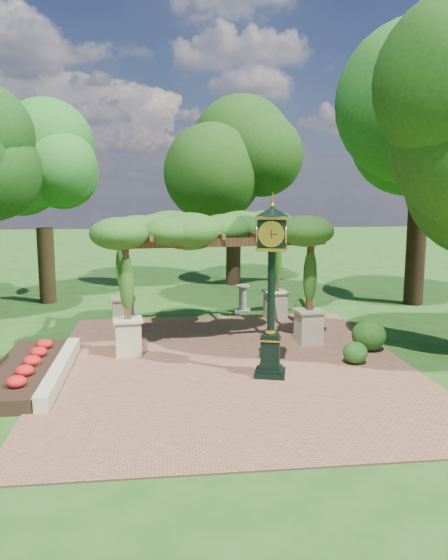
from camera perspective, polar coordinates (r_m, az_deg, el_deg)
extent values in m
plane|color=#1E4714|center=(14.68, 1.18, -10.07)|extent=(120.00, 120.00, 0.00)
cube|color=brown|center=(15.61, 0.66, -8.80)|extent=(10.00, 12.00, 0.04)
cube|color=#C6B793|center=(15.20, -16.77, -9.01)|extent=(0.35, 5.00, 0.40)
cube|color=red|center=(15.39, -20.11, -9.03)|extent=(1.50, 5.00, 0.36)
cube|color=black|center=(14.73, 4.84, -9.64)|extent=(0.97, 0.97, 0.12)
cube|color=black|center=(14.56, 4.87, -7.64)|extent=(0.61, 0.61, 0.89)
cube|color=gold|center=(14.45, 4.89, -6.13)|extent=(0.68, 0.68, 0.04)
cylinder|color=black|center=(14.17, 4.96, -1.10)|extent=(0.24, 0.24, 2.28)
cube|color=black|center=(13.98, 5.04, 4.91)|extent=(0.85, 0.85, 0.69)
cylinder|color=#F5E7CF|center=(13.62, 4.96, 4.80)|extent=(0.58, 0.18, 0.60)
cone|color=black|center=(13.95, 5.08, 7.15)|extent=(1.10, 1.10, 0.25)
sphere|color=gold|center=(13.95, 5.08, 7.76)|extent=(0.14, 0.14, 0.14)
cube|color=#B9AF8A|center=(16.59, -9.99, -5.93)|extent=(0.82, 0.82, 1.03)
cube|color=#4F311B|center=(16.24, -10.15, -0.37)|extent=(0.20, 0.20, 2.12)
cube|color=#B9AF8A|center=(17.77, 8.84, -4.89)|extent=(0.82, 0.82, 1.03)
cube|color=#4F311B|center=(17.45, 8.98, 0.32)|extent=(0.20, 0.20, 2.12)
cube|color=#B9AF8A|center=(19.92, -10.48, -3.39)|extent=(0.82, 0.82, 1.03)
cube|color=#4F311B|center=(19.64, -10.62, 1.26)|extent=(0.20, 0.20, 2.12)
cube|color=#B9AF8A|center=(20.92, 5.40, -2.68)|extent=(0.82, 0.82, 1.03)
cube|color=#4F311B|center=(20.64, 5.47, 1.75)|extent=(0.20, 0.20, 2.12)
cube|color=#4F311B|center=(16.47, -0.24, 3.94)|extent=(6.62, 0.84, 0.25)
cube|color=#4F311B|center=(19.82, -2.39, 4.82)|extent=(6.62, 0.84, 0.25)
ellipsoid|color=#244E16|center=(18.12, -1.42, 5.40)|extent=(7.03, 4.78, 1.14)
cube|color=gray|center=(22.25, 1.95, -3.24)|extent=(0.70, 0.70, 0.11)
cylinder|color=gray|center=(22.15, 1.96, -1.97)|extent=(0.36, 0.36, 1.01)
cylinder|color=gray|center=(22.05, 1.96, -0.63)|extent=(0.66, 0.66, 0.06)
ellipsoid|color=#225A19|center=(15.99, 13.55, -7.39)|extent=(0.72, 0.72, 0.62)
ellipsoid|color=#204D15|center=(17.35, 14.89, -5.60)|extent=(1.24, 1.24, 0.93)
ellipsoid|color=#275619|center=(20.98, 8.57, -2.93)|extent=(1.05, 1.05, 0.87)
cylinder|color=#312413|center=(25.16, -18.05, 1.44)|extent=(0.72, 0.72, 3.30)
ellipsoid|color=#1E5B1A|center=(24.98, -18.54, 11.16)|extent=(3.79, 3.79, 5.21)
cylinder|color=#352215|center=(28.65, 0.99, 2.97)|extent=(0.76, 0.76, 3.48)
ellipsoid|color=#17370D|center=(28.52, 1.02, 11.98)|extent=(4.95, 4.95, 5.50)
cylinder|color=black|center=(24.98, 19.36, 2.24)|extent=(0.82, 0.82, 4.09)
ellipsoid|color=#1D5418|center=(24.95, 20.03, 14.35)|extent=(5.92, 5.92, 6.46)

